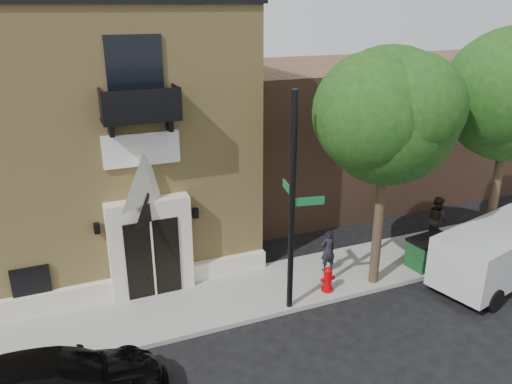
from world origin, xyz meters
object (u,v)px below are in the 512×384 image
street_sign (293,205)px  fire_hydrant (328,279)px  cargo_van (500,251)px  pedestrian_near (328,250)px  pedestrian_far (437,219)px  dumpster (430,251)px

street_sign → fire_hydrant: 3.34m
cargo_van → street_sign: bearing=157.4°
street_sign → pedestrian_near: (2.21, 1.48, -2.59)m
pedestrian_far → pedestrian_near: bearing=100.4°
fire_hydrant → dumpster: 4.28m
pedestrian_near → street_sign: bearing=31.5°
fire_hydrant → dumpster: bearing=1.6°
fire_hydrant → pedestrian_far: bearing=15.4°
street_sign → dumpster: 6.47m
cargo_van → fire_hydrant: bearing=152.2°
street_sign → fire_hydrant: size_ratio=7.87×
street_sign → pedestrian_far: 7.98m
cargo_van → dumpster: cargo_van is taller
dumpster → pedestrian_far: (1.56, 1.49, 0.40)m
dumpster → pedestrian_near: bearing=156.8°
pedestrian_far → cargo_van: bearing=-174.7°
street_sign → dumpster: size_ratio=3.88×
fire_hydrant → cargo_van: bearing=-14.2°
pedestrian_far → dumpster: bearing=139.4°
fire_hydrant → pedestrian_far: pedestrian_far is taller
fire_hydrant → pedestrian_near: (0.69, 1.17, 0.37)m
cargo_van → dumpster: bearing=120.5°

